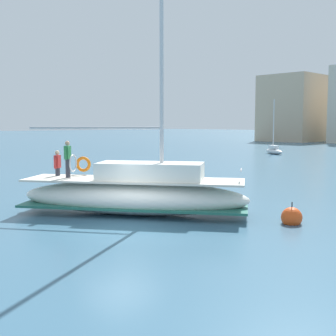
{
  "coord_description": "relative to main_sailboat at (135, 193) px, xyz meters",
  "views": [
    {
      "loc": [
        12.22,
        -9.46,
        3.79
      ],
      "look_at": [
        -1.71,
        3.99,
        1.8
      ],
      "focal_mm": 46.63,
      "sensor_mm": 36.0,
      "label": 1
    }
  ],
  "objects": [
    {
      "name": "mooring_buoy",
      "position": [
        5.47,
        3.13,
        -0.67
      ],
      "size": [
        0.79,
        0.79,
        1.0
      ],
      "color": "#EA4C19",
      "rests_on": "ground"
    },
    {
      "name": "main_sailboat",
      "position": [
        0.0,
        0.0,
        0.0
      ],
      "size": [
        9.19,
        7.57,
        13.36
      ],
      "color": "white",
      "rests_on": "ground"
    },
    {
      "name": "ground_plane",
      "position": [
        1.65,
        -2.03,
        -0.91
      ],
      "size": [
        400.0,
        400.0,
        0.0
      ],
      "primitive_type": "plane",
      "color": "#38607A"
    },
    {
      "name": "moored_catamaran",
      "position": [
        -15.65,
        35.19,
        -0.43
      ],
      "size": [
        3.98,
        3.0,
        6.73
      ],
      "color": "silver",
      "rests_on": "ground"
    }
  ]
}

